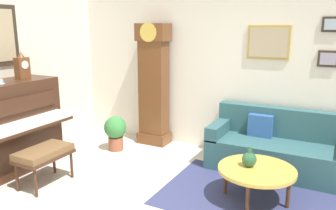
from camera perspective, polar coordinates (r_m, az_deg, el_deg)
wall_back at (r=5.44m, az=8.77°, el=6.91°), size 5.30×0.13×2.80m
area_rug at (r=4.30m, az=13.85°, el=-14.63°), size 2.10×1.50×0.01m
piano at (r=5.13m, az=-25.40°, el=-3.41°), size 0.87×1.44×1.25m
piano_bench at (r=4.59m, az=-20.09°, el=-7.75°), size 0.42×0.70×0.48m
grandfather_clock at (r=5.71m, az=-2.42°, el=2.88°), size 0.52×0.34×2.03m
couch at (r=5.03m, az=18.14°, el=-6.93°), size 1.90×0.80×0.84m
coffee_table at (r=4.07m, az=14.64°, el=-10.58°), size 0.88×0.88×0.40m
mantel_clock at (r=5.18m, az=-23.27°, el=5.92°), size 0.13×0.18×0.38m
teacup at (r=4.87m, az=-26.33°, el=3.46°), size 0.12×0.12×0.06m
green_jug at (r=4.06m, az=13.46°, el=-8.83°), size 0.17×0.17×0.24m
potted_plant at (r=5.58m, az=-8.82°, el=-4.31°), size 0.36×0.36×0.56m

